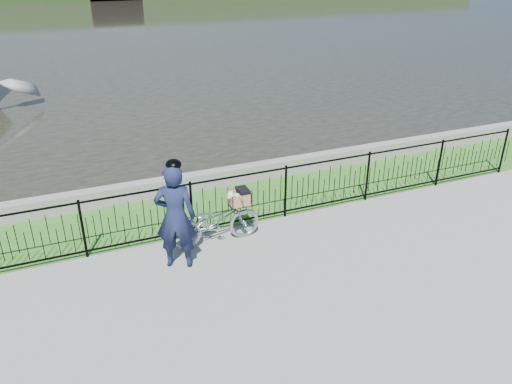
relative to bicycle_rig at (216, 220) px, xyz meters
name	(u,v)px	position (x,y,z in m)	size (l,w,h in m)	color
ground	(273,266)	(0.66, -1.17, -0.47)	(120.00, 120.00, 0.00)	gray
grass_strip	(224,205)	(0.66, 1.43, -0.47)	(60.00, 2.00, 0.01)	#336B21
water	(84,30)	(0.66, 31.83, -0.47)	(120.00, 120.00, 0.00)	black
quay_wall	(210,179)	(0.66, 2.43, -0.27)	(60.00, 0.30, 0.40)	gray
fence	(240,200)	(0.66, 0.43, 0.10)	(14.00, 0.06, 1.15)	black
bicycle_rig	(216,220)	(0.00, 0.00, 0.00)	(1.75, 0.61, 1.05)	#A6ABB2
cyclist	(175,216)	(-0.86, -0.46, 0.51)	(0.82, 0.69, 1.99)	#141B38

